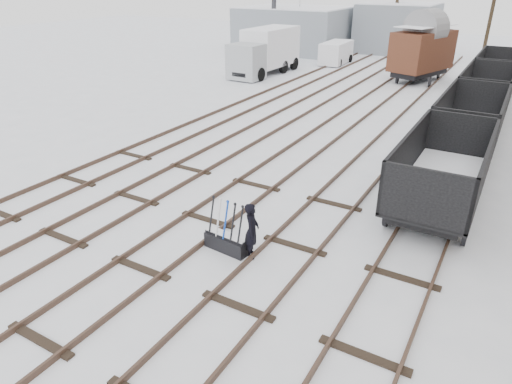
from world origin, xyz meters
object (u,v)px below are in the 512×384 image
worker (252,231)px  box_van_wagon (423,49)px  ground_frame (227,241)px  freight_wagon_a (441,182)px  crane (275,29)px  lorry (265,51)px  panel_van (336,52)px

worker → box_van_wagon: size_ratio=0.29×
ground_frame → worker: 0.91m
ground_frame → freight_wagon_a: 7.20m
box_van_wagon → ground_frame: bearing=-70.9°
ground_frame → crane: crane is taller
box_van_wagon → crane: 15.45m
ground_frame → worker: size_ratio=0.94×
box_van_wagon → lorry: 11.25m
lorry → panel_van: (3.05, 6.94, -0.77)m
panel_van → worker: bearing=-75.5°
lorry → panel_van: 7.61m
lorry → crane: size_ratio=0.84×
freight_wagon_a → lorry: lorry is taller
lorry → box_van_wagon: bearing=18.8°
box_van_wagon → panel_van: (-7.71, 3.68, -1.26)m
ground_frame → freight_wagon_a: bearing=56.3°
lorry → crane: bearing=115.7°
freight_wagon_a → box_van_wagon: (-4.94, 19.90, 1.26)m
box_van_wagon → panel_van: bearing=172.7°
lorry → crane: (-3.76, 8.55, 0.59)m
box_van_wagon → lorry: (-10.76, -3.26, -0.50)m
panel_van → lorry: bearing=-116.2°
ground_frame → crane: 34.22m
freight_wagon_a → lorry: 22.89m
ground_frame → box_van_wagon: box_van_wagon is taller
panel_van → box_van_wagon: bearing=-28.0°
lorry → crane: crane is taller
ground_frame → box_van_wagon: (-0.39, 25.44, 1.92)m
worker → freight_wagon_a: bearing=-56.9°
freight_wagon_a → panel_van: size_ratio=1.45×
worker → lorry: size_ratio=0.22×
box_van_wagon → worker: bearing=-69.2°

